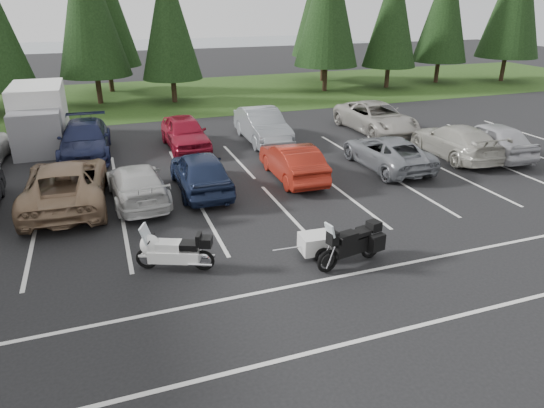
{
  "coord_description": "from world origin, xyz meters",
  "views": [
    {
      "loc": [
        -5.14,
        -13.37,
        6.87
      ],
      "look_at": [
        -0.53,
        -0.5,
        1.03
      ],
      "focal_mm": 32.0,
      "sensor_mm": 36.0,
      "label": 1
    }
  ],
  "objects_px": {
    "box_truck": "(39,118)",
    "car_far_3": "(262,126)",
    "touring_motorcycle": "(174,248)",
    "car_near_3": "(137,184)",
    "car_far_1": "(85,140)",
    "car_near_7": "(455,141)",
    "car_far_4": "(376,118)",
    "car_near_8": "(490,139)",
    "cargo_trailer": "(318,245)",
    "car_near_6": "(387,152)",
    "car_near_4": "(200,171)",
    "adventure_motorcycle": "(351,241)",
    "car_far_2": "(185,133)",
    "car_near_2": "(66,184)",
    "car_near_5": "(292,161)"
  },
  "relations": [
    {
      "from": "box_truck",
      "to": "car_far_3",
      "type": "relative_size",
      "value": 1.1
    },
    {
      "from": "box_truck",
      "to": "touring_motorcycle",
      "type": "xyz_separation_m",
      "value": [
        4.26,
        -14.13,
        -0.79
      ]
    },
    {
      "from": "car_near_3",
      "to": "car_far_1",
      "type": "bearing_deg",
      "value": -77.94
    },
    {
      "from": "car_near_7",
      "to": "car_far_4",
      "type": "relative_size",
      "value": 0.91
    },
    {
      "from": "car_near_7",
      "to": "car_near_8",
      "type": "height_order",
      "value": "car_near_8"
    },
    {
      "from": "car_near_8",
      "to": "cargo_trailer",
      "type": "distance_m",
      "value": 13.09
    },
    {
      "from": "car_near_6",
      "to": "car_far_3",
      "type": "height_order",
      "value": "car_far_3"
    },
    {
      "from": "car_near_7",
      "to": "car_near_4",
      "type": "bearing_deg",
      "value": 5.55
    },
    {
      "from": "car_far_1",
      "to": "adventure_motorcycle",
      "type": "xyz_separation_m",
      "value": [
        6.83,
        -13.15,
        -0.06
      ]
    },
    {
      "from": "car_near_4",
      "to": "car_far_2",
      "type": "relative_size",
      "value": 1.0
    },
    {
      "from": "car_near_2",
      "to": "car_far_3",
      "type": "distance_m",
      "value": 10.76
    },
    {
      "from": "car_near_2",
      "to": "car_near_3",
      "type": "height_order",
      "value": "car_near_2"
    },
    {
      "from": "car_near_3",
      "to": "car_far_4",
      "type": "bearing_deg",
      "value": -159.72
    },
    {
      "from": "car_near_5",
      "to": "car_near_2",
      "type": "bearing_deg",
      "value": 0.65
    },
    {
      "from": "box_truck",
      "to": "car_far_3",
      "type": "height_order",
      "value": "box_truck"
    },
    {
      "from": "car_near_7",
      "to": "adventure_motorcycle",
      "type": "relative_size",
      "value": 2.15
    },
    {
      "from": "car_near_4",
      "to": "car_near_5",
      "type": "bearing_deg",
      "value": -177.96
    },
    {
      "from": "car_near_4",
      "to": "car_far_1",
      "type": "relative_size",
      "value": 0.85
    },
    {
      "from": "adventure_motorcycle",
      "to": "box_truck",
      "type": "bearing_deg",
      "value": 108.43
    },
    {
      "from": "car_near_4",
      "to": "car_near_5",
      "type": "height_order",
      "value": "car_near_4"
    },
    {
      "from": "car_near_4",
      "to": "car_near_8",
      "type": "xyz_separation_m",
      "value": [
        13.67,
        -0.12,
        0.02
      ]
    },
    {
      "from": "cargo_trailer",
      "to": "car_near_2",
      "type": "bearing_deg",
      "value": 139.82
    },
    {
      "from": "car_near_7",
      "to": "car_far_2",
      "type": "relative_size",
      "value": 1.12
    },
    {
      "from": "car_far_4",
      "to": "cargo_trailer",
      "type": "relative_size",
      "value": 3.79
    },
    {
      "from": "touring_motorcycle",
      "to": "cargo_trailer",
      "type": "height_order",
      "value": "touring_motorcycle"
    },
    {
      "from": "car_far_3",
      "to": "car_near_5",
      "type": "bearing_deg",
      "value": -95.33
    },
    {
      "from": "car_near_2",
      "to": "car_far_1",
      "type": "relative_size",
      "value": 1.07
    },
    {
      "from": "car_far_2",
      "to": "adventure_motorcycle",
      "type": "distance_m",
      "value": 13.06
    },
    {
      "from": "car_near_5",
      "to": "car_far_2",
      "type": "bearing_deg",
      "value": -58.7
    },
    {
      "from": "car_near_3",
      "to": "car_near_8",
      "type": "relative_size",
      "value": 0.98
    },
    {
      "from": "touring_motorcycle",
      "to": "car_near_4",
      "type": "bearing_deg",
      "value": 94.35
    },
    {
      "from": "car_near_3",
      "to": "car_far_4",
      "type": "distance_m",
      "value": 14.55
    },
    {
      "from": "car_near_8",
      "to": "car_far_1",
      "type": "relative_size",
      "value": 0.87
    },
    {
      "from": "car_near_8",
      "to": "car_far_1",
      "type": "distance_m",
      "value": 18.88
    },
    {
      "from": "car_near_7",
      "to": "car_far_3",
      "type": "xyz_separation_m",
      "value": [
        -7.58,
        5.46,
        0.08
      ]
    },
    {
      "from": "car_near_5",
      "to": "car_near_6",
      "type": "bearing_deg",
      "value": -179.03
    },
    {
      "from": "car_far_2",
      "to": "car_far_4",
      "type": "distance_m",
      "value": 10.49
    },
    {
      "from": "car_far_4",
      "to": "touring_motorcycle",
      "type": "xyz_separation_m",
      "value": [
        -12.86,
        -11.14,
        -0.13
      ]
    },
    {
      "from": "car_near_3",
      "to": "car_near_2",
      "type": "bearing_deg",
      "value": -13.95
    },
    {
      "from": "car_far_3",
      "to": "car_near_7",
      "type": "bearing_deg",
      "value": -34.83
    },
    {
      "from": "car_near_4",
      "to": "car_far_1",
      "type": "height_order",
      "value": "car_far_1"
    },
    {
      "from": "car_far_1",
      "to": "touring_motorcycle",
      "type": "distance_m",
      "value": 11.99
    },
    {
      "from": "car_far_1",
      "to": "cargo_trailer",
      "type": "relative_size",
      "value": 3.62
    },
    {
      "from": "car_near_8",
      "to": "touring_motorcycle",
      "type": "height_order",
      "value": "car_near_8"
    },
    {
      "from": "box_truck",
      "to": "cargo_trailer",
      "type": "bearing_deg",
      "value": -60.79
    },
    {
      "from": "car_near_5",
      "to": "car_far_1",
      "type": "relative_size",
      "value": 0.81
    },
    {
      "from": "car_near_3",
      "to": "car_near_7",
      "type": "distance_m",
      "value": 14.41
    },
    {
      "from": "car_near_4",
      "to": "adventure_motorcycle",
      "type": "height_order",
      "value": "car_near_4"
    },
    {
      "from": "car_far_4",
      "to": "touring_motorcycle",
      "type": "relative_size",
      "value": 2.38
    },
    {
      "from": "car_near_2",
      "to": "car_near_4",
      "type": "bearing_deg",
      "value": 179.88
    }
  ]
}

